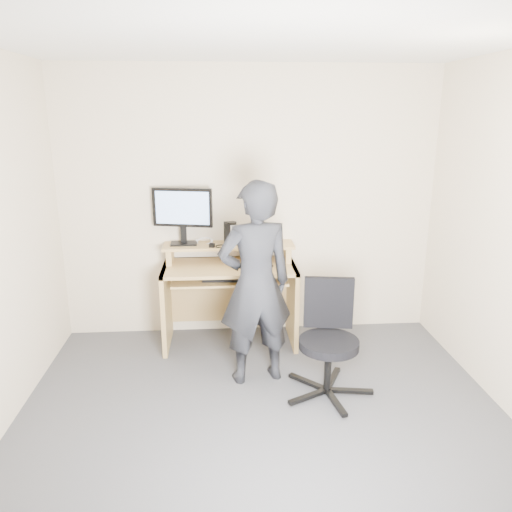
{
  "coord_description": "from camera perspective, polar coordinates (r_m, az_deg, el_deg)",
  "views": [
    {
      "loc": [
        -0.27,
        -2.85,
        2.08
      ],
      "look_at": [
        0.01,
        1.05,
        0.95
      ],
      "focal_mm": 35.0,
      "sensor_mm": 36.0,
      "label": 1
    }
  ],
  "objects": [
    {
      "name": "person",
      "position": [
        3.84,
        -0.06,
        -3.23
      ],
      "size": [
        0.66,
        0.51,
        1.61
      ],
      "primitive_type": "imported",
      "rotation": [
        0.0,
        0.0,
        3.37
      ],
      "color": "black",
      "rests_on": "ground"
    },
    {
      "name": "charger",
      "position": [
        4.5,
        -5.06,
        1.22
      ],
      "size": [
        0.05,
        0.05,
        0.03
      ],
      "primitive_type": "cube",
      "rotation": [
        0.0,
        0.0,
        -0.29
      ],
      "color": "black",
      "rests_on": "desk"
    },
    {
      "name": "ceiling",
      "position": [
        2.89,
        1.38,
        24.46
      ],
      "size": [
        3.5,
        3.5,
        0.02
      ],
      "primitive_type": "cube",
      "color": "white",
      "rests_on": "back_wall"
    },
    {
      "name": "ground",
      "position": [
        3.54,
        1.1,
        -19.89
      ],
      "size": [
        3.5,
        3.5,
        0.0
      ],
      "primitive_type": "plane",
      "color": "#4D4E52",
      "rests_on": "ground"
    },
    {
      "name": "monitor",
      "position": [
        4.56,
        -8.4,
        5.1
      ],
      "size": [
        0.54,
        0.16,
        0.52
      ],
      "rotation": [
        0.0,
        0.0,
        -0.21
      ],
      "color": "black",
      "rests_on": "desk"
    },
    {
      "name": "smartphone",
      "position": [
        4.58,
        -0.14,
        1.37
      ],
      "size": [
        0.09,
        0.14,
        0.01
      ],
      "primitive_type": "cube",
      "rotation": [
        0.0,
        0.0,
        -0.2
      ],
      "color": "black",
      "rests_on": "desk"
    },
    {
      "name": "headphones",
      "position": [
        4.69,
        -5.93,
        1.67
      ],
      "size": [
        0.2,
        0.2,
        0.06
      ],
      "primitive_type": "torus",
      "rotation": [
        0.26,
        0.0,
        -0.32
      ],
      "color": "silver",
      "rests_on": "desk"
    },
    {
      "name": "mouse",
      "position": [
        4.42,
        1.39,
        -1.14
      ],
      "size": [
        0.11,
        0.08,
        0.04
      ],
      "primitive_type": "ellipsoid",
      "rotation": [
        0.0,
        0.0,
        0.17
      ],
      "color": "black",
      "rests_on": "desk"
    },
    {
      "name": "travel_mug",
      "position": [
        4.56,
        -2.76,
        2.47
      ],
      "size": [
        0.11,
        0.11,
        0.19
      ],
      "primitive_type": "cylinder",
      "rotation": [
        0.0,
        0.0,
        0.32
      ],
      "color": "#BCBCC1",
      "rests_on": "desk"
    },
    {
      "name": "desk",
      "position": [
        4.64,
        -3.05,
        -3.19
      ],
      "size": [
        1.2,
        0.6,
        0.91
      ],
      "color": "tan",
      "rests_on": "ground"
    },
    {
      "name": "back_wall",
      "position": [
        4.68,
        -0.78,
        5.91
      ],
      "size": [
        3.5,
        0.02,
        2.5
      ],
      "primitive_type": "cube",
      "color": "beige",
      "rests_on": "ground"
    },
    {
      "name": "external_drive",
      "position": [
        4.58,
        -3.21,
        2.58
      ],
      "size": [
        0.08,
        0.13,
        0.2
      ],
      "primitive_type": "cube",
      "rotation": [
        0.0,
        0.0,
        0.06
      ],
      "color": "black",
      "rests_on": "desk"
    },
    {
      "name": "keyboard",
      "position": [
        4.44,
        -3.13,
        -2.47
      ],
      "size": [
        0.47,
        0.2,
        0.03
      ],
      "primitive_type": "cube",
      "rotation": [
        0.0,
        0.0,
        -0.04
      ],
      "color": "black",
      "rests_on": "desk"
    },
    {
      "name": "office_chair",
      "position": [
        3.85,
        8.29,
        -8.87
      ],
      "size": [
        0.67,
        0.67,
        0.85
      ],
      "rotation": [
        0.0,
        0.0,
        -0.15
      ],
      "color": "black",
      "rests_on": "ground"
    }
  ]
}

